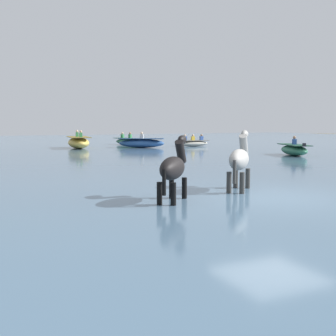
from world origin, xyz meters
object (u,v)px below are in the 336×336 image
at_px(horse_trailing_black, 173,170).
at_px(boat_near_port, 193,143).
at_px(boat_far_inshore, 294,150).
at_px(boat_mid_channel, 79,142).
at_px(horse_lead_grey, 240,161).
at_px(boat_near_starboard, 129,141).
at_px(boat_far_offshore, 141,143).

relative_size(horse_trailing_black, boat_near_port, 0.79).
relative_size(boat_near_port, boat_far_inshore, 0.80).
bearing_deg(boat_mid_channel, horse_lead_grey, -92.09).
bearing_deg(horse_lead_grey, boat_near_starboard, 76.83).
height_order(horse_trailing_black, boat_mid_channel, horse_trailing_black).
bearing_deg(boat_near_port, boat_mid_channel, 172.29).
bearing_deg(horse_trailing_black, horse_lead_grey, 17.27).
distance_m(boat_mid_channel, boat_near_port, 8.83).
xyz_separation_m(boat_mid_channel, boat_far_inshore, (9.41, -11.93, -0.10)).
relative_size(boat_near_port, boat_far_offshore, 0.73).
relative_size(boat_mid_channel, boat_near_port, 1.58).
distance_m(horse_trailing_black, boat_far_inshore, 16.23).
height_order(boat_mid_channel, boat_far_offshore, boat_mid_channel).
distance_m(boat_near_port, boat_near_starboard, 5.53).
distance_m(horse_trailing_black, boat_near_starboard, 26.18).
bearing_deg(boat_near_port, boat_far_offshore, 179.91).
xyz_separation_m(horse_lead_grey, boat_far_offshore, (5.18, 20.22, -0.47)).
distance_m(boat_near_starboard, boat_far_offshore, 3.96).
relative_size(horse_lead_grey, horse_trailing_black, 1.05).
bearing_deg(boat_near_starboard, boat_far_offshore, -96.84).
height_order(horse_lead_grey, horse_trailing_black, horse_lead_grey).
bearing_deg(horse_trailing_black, boat_near_starboard, 72.05).
bearing_deg(boat_near_port, boat_near_starboard, 134.52).
xyz_separation_m(boat_mid_channel, boat_near_starboard, (4.87, 2.76, -0.13)).
distance_m(horse_lead_grey, boat_mid_channel, 21.41).
relative_size(horse_trailing_black, boat_near_starboard, 0.63).
bearing_deg(boat_near_port, horse_trailing_black, -119.67).
bearing_deg(boat_near_port, boat_far_inshore, -86.48).
relative_size(horse_lead_grey, boat_near_port, 0.83).
xyz_separation_m(horse_trailing_black, boat_near_port, (11.94, 20.96, -0.49)).
bearing_deg(horse_lead_grey, boat_far_inshore, 42.90).
relative_size(horse_lead_grey, boat_mid_channel, 0.53).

